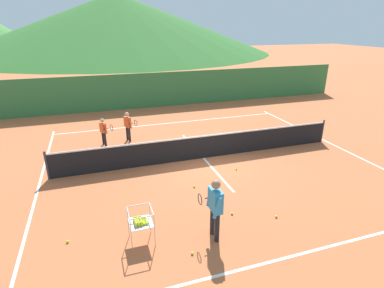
{
  "coord_description": "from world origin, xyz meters",
  "views": [
    {
      "loc": [
        -4.01,
        -10.62,
        5.09
      ],
      "look_at": [
        -0.76,
        -0.83,
        1.02
      ],
      "focal_mm": 28.59,
      "sensor_mm": 36.0,
      "label": 1
    }
  ],
  "objects_px": {
    "student_1": "(128,124)",
    "ball_cart": "(140,221)",
    "tennis_net": "(204,147)",
    "instructor": "(215,204)",
    "tennis_ball_6": "(194,187)",
    "tennis_ball_0": "(276,217)",
    "tennis_ball_1": "(232,213)",
    "tennis_ball_2": "(192,253)",
    "tennis_ball_5": "(68,242)",
    "student_0": "(104,129)",
    "tennis_ball_4": "(236,169)"
  },
  "relations": [
    {
      "from": "student_0",
      "to": "instructor",
      "type": "bearing_deg",
      "value": -73.29
    },
    {
      "from": "ball_cart",
      "to": "tennis_ball_1",
      "type": "height_order",
      "value": "ball_cart"
    },
    {
      "from": "tennis_ball_4",
      "to": "tennis_ball_1",
      "type": "bearing_deg",
      "value": -118.45
    },
    {
      "from": "ball_cart",
      "to": "tennis_ball_6",
      "type": "xyz_separation_m",
      "value": [
        2.13,
        2.14,
        -0.56
      ]
    },
    {
      "from": "tennis_ball_0",
      "to": "tennis_ball_4",
      "type": "height_order",
      "value": "same"
    },
    {
      "from": "instructor",
      "to": "tennis_ball_6",
      "type": "xyz_separation_m",
      "value": [
        0.34,
        2.56,
        -0.95
      ]
    },
    {
      "from": "tennis_net",
      "to": "ball_cart",
      "type": "height_order",
      "value": "tennis_net"
    },
    {
      "from": "tennis_ball_6",
      "to": "instructor",
      "type": "bearing_deg",
      "value": -97.58
    },
    {
      "from": "tennis_ball_0",
      "to": "tennis_ball_1",
      "type": "relative_size",
      "value": 1.0
    },
    {
      "from": "tennis_net",
      "to": "tennis_ball_1",
      "type": "xyz_separation_m",
      "value": [
        -0.6,
        -3.96,
        -0.47
      ]
    },
    {
      "from": "instructor",
      "to": "student_1",
      "type": "height_order",
      "value": "instructor"
    },
    {
      "from": "tennis_net",
      "to": "student_1",
      "type": "xyz_separation_m",
      "value": [
        -2.6,
        2.94,
        0.32
      ]
    },
    {
      "from": "tennis_ball_5",
      "to": "student_1",
      "type": "bearing_deg",
      "value": 70.29
    },
    {
      "from": "instructor",
      "to": "tennis_ball_4",
      "type": "distance_m",
      "value": 4.12
    },
    {
      "from": "student_0",
      "to": "tennis_ball_4",
      "type": "bearing_deg",
      "value": -42.65
    },
    {
      "from": "student_1",
      "to": "ball_cart",
      "type": "xyz_separation_m",
      "value": [
        -0.65,
        -7.24,
        -0.23
      ]
    },
    {
      "from": "student_0",
      "to": "tennis_ball_2",
      "type": "xyz_separation_m",
      "value": [
        1.51,
        -7.88,
        -0.71
      ]
    },
    {
      "from": "tennis_ball_1",
      "to": "tennis_ball_5",
      "type": "xyz_separation_m",
      "value": [
        -4.41,
        0.19,
        0.0
      ]
    },
    {
      "from": "tennis_ball_1",
      "to": "tennis_net",
      "type": "bearing_deg",
      "value": 81.41
    },
    {
      "from": "instructor",
      "to": "student_0",
      "type": "relative_size",
      "value": 1.32
    },
    {
      "from": "tennis_ball_5",
      "to": "tennis_ball_4",
      "type": "bearing_deg",
      "value": 22.25
    },
    {
      "from": "tennis_ball_1",
      "to": "tennis_ball_2",
      "type": "height_order",
      "value": "same"
    },
    {
      "from": "tennis_ball_6",
      "to": "student_0",
      "type": "bearing_deg",
      "value": 117.8
    },
    {
      "from": "instructor",
      "to": "tennis_ball_5",
      "type": "height_order",
      "value": "instructor"
    },
    {
      "from": "tennis_ball_0",
      "to": "student_0",
      "type": "bearing_deg",
      "value": 120.3
    },
    {
      "from": "tennis_ball_0",
      "to": "ball_cart",
      "type": "bearing_deg",
      "value": 177.05
    },
    {
      "from": "tennis_ball_5",
      "to": "tennis_ball_6",
      "type": "distance_m",
      "value": 4.21
    },
    {
      "from": "student_1",
      "to": "tennis_ball_1",
      "type": "bearing_deg",
      "value": -73.8
    },
    {
      "from": "tennis_ball_2",
      "to": "tennis_ball_6",
      "type": "distance_m",
      "value": 3.17
    },
    {
      "from": "student_1",
      "to": "ball_cart",
      "type": "height_order",
      "value": "student_1"
    },
    {
      "from": "tennis_ball_1",
      "to": "tennis_ball_4",
      "type": "relative_size",
      "value": 1.0
    },
    {
      "from": "student_1",
      "to": "tennis_ball_0",
      "type": "xyz_separation_m",
      "value": [
        3.13,
        -7.43,
        -0.79
      ]
    },
    {
      "from": "tennis_ball_0",
      "to": "tennis_ball_4",
      "type": "xyz_separation_m",
      "value": [
        0.27,
        3.09,
        0.0
      ]
    },
    {
      "from": "tennis_ball_2",
      "to": "tennis_ball_0",
      "type": "bearing_deg",
      "value": 13.58
    },
    {
      "from": "tennis_net",
      "to": "tennis_ball_5",
      "type": "bearing_deg",
      "value": -143.0
    },
    {
      "from": "ball_cart",
      "to": "tennis_ball_2",
      "type": "distance_m",
      "value": 1.47
    },
    {
      "from": "student_1",
      "to": "tennis_ball_4",
      "type": "bearing_deg",
      "value": -52.01
    },
    {
      "from": "tennis_net",
      "to": "instructor",
      "type": "xyz_separation_m",
      "value": [
        -1.46,
        -4.72,
        0.49
      ]
    },
    {
      "from": "tennis_ball_4",
      "to": "instructor",
      "type": "bearing_deg",
      "value": -124.2
    },
    {
      "from": "tennis_ball_4",
      "to": "student_0",
      "type": "bearing_deg",
      "value": 137.35
    },
    {
      "from": "tennis_ball_4",
      "to": "ball_cart",
      "type": "bearing_deg",
      "value": -144.4
    },
    {
      "from": "student_0",
      "to": "tennis_ball_4",
      "type": "xyz_separation_m",
      "value": [
        4.49,
        -4.14,
        -0.71
      ]
    },
    {
      "from": "student_1",
      "to": "tennis_net",
      "type": "bearing_deg",
      "value": -48.48
    },
    {
      "from": "tennis_ball_5",
      "to": "tennis_ball_6",
      "type": "bearing_deg",
      "value": 22.61
    },
    {
      "from": "tennis_ball_4",
      "to": "tennis_ball_0",
      "type": "bearing_deg",
      "value": -94.96
    },
    {
      "from": "instructor",
      "to": "tennis_ball_1",
      "type": "height_order",
      "value": "instructor"
    },
    {
      "from": "tennis_net",
      "to": "instructor",
      "type": "bearing_deg",
      "value": -107.23
    },
    {
      "from": "student_0",
      "to": "tennis_ball_4",
      "type": "distance_m",
      "value": 6.15
    },
    {
      "from": "tennis_ball_4",
      "to": "tennis_ball_6",
      "type": "bearing_deg",
      "value": -158.49
    },
    {
      "from": "tennis_ball_1",
      "to": "student_0",
      "type": "bearing_deg",
      "value": 114.86
    }
  ]
}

